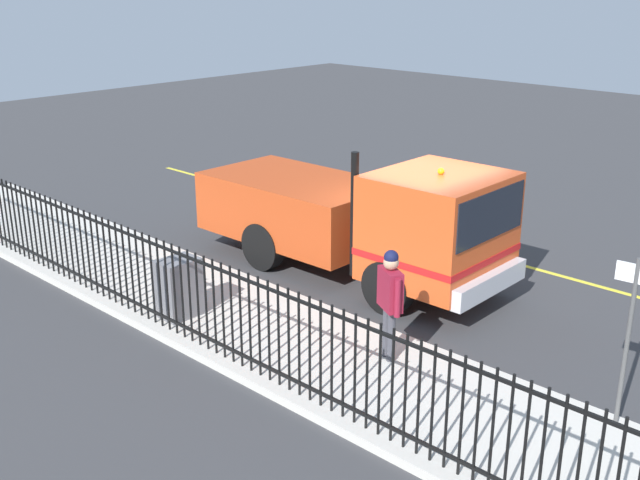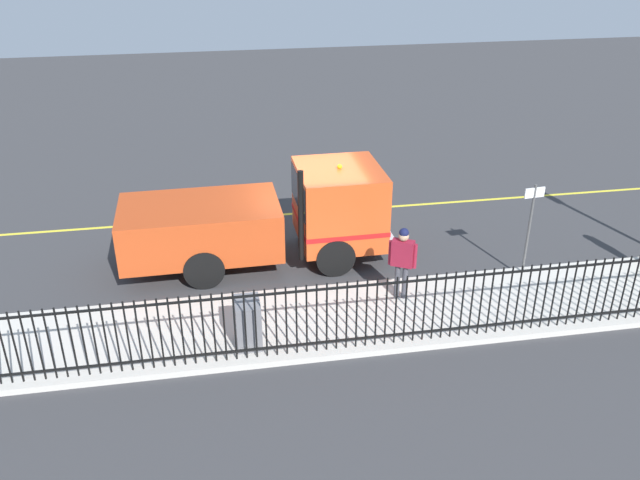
{
  "view_description": "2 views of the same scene",
  "coord_description": "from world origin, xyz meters",
  "px_view_note": "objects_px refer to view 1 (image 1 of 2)",
  "views": [
    {
      "loc": [
        10.92,
        7.92,
        5.58
      ],
      "look_at": [
        2.53,
        -0.0,
        1.57
      ],
      "focal_mm": 43.04,
      "sensor_mm": 36.0,
      "label": 1
    },
    {
      "loc": [
        15.06,
        -2.4,
        8.06
      ],
      "look_at": [
        1.32,
        0.01,
        1.0
      ],
      "focal_mm": 37.3,
      "sensor_mm": 36.0,
      "label": 2
    }
  ],
  "objects_px": {
    "worker_standing": "(390,293)",
    "work_truck": "(370,216)",
    "utility_cabinet": "(179,288)",
    "traffic_cone": "(411,230)",
    "street_sign": "(630,323)"
  },
  "relations": [
    {
      "from": "utility_cabinet",
      "to": "street_sign",
      "type": "distance_m",
      "value": 7.04
    },
    {
      "from": "worker_standing",
      "to": "street_sign",
      "type": "xyz_separation_m",
      "value": [
        -0.6,
        3.24,
        0.37
      ]
    },
    {
      "from": "work_truck",
      "to": "street_sign",
      "type": "distance_m",
      "value": 5.99
    },
    {
      "from": "worker_standing",
      "to": "utility_cabinet",
      "type": "distance_m",
      "value": 3.74
    },
    {
      "from": "worker_standing",
      "to": "utility_cabinet",
      "type": "xyz_separation_m",
      "value": [
        1.21,
        -3.5,
        -0.55
      ]
    },
    {
      "from": "work_truck",
      "to": "worker_standing",
      "type": "height_order",
      "value": "work_truck"
    },
    {
      "from": "worker_standing",
      "to": "traffic_cone",
      "type": "relative_size",
      "value": 2.58
    },
    {
      "from": "utility_cabinet",
      "to": "street_sign",
      "type": "relative_size",
      "value": 0.44
    },
    {
      "from": "work_truck",
      "to": "street_sign",
      "type": "relative_size",
      "value": 2.9
    },
    {
      "from": "work_truck",
      "to": "traffic_cone",
      "type": "relative_size",
      "value": 9.83
    },
    {
      "from": "worker_standing",
      "to": "work_truck",
      "type": "bearing_deg",
      "value": -16.4
    },
    {
      "from": "worker_standing",
      "to": "traffic_cone",
      "type": "height_order",
      "value": "worker_standing"
    },
    {
      "from": "work_truck",
      "to": "worker_standing",
      "type": "bearing_deg",
      "value": 43.91
    },
    {
      "from": "utility_cabinet",
      "to": "traffic_cone",
      "type": "relative_size",
      "value": 1.5
    },
    {
      "from": "work_truck",
      "to": "worker_standing",
      "type": "distance_m",
      "value": 3.48
    }
  ]
}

